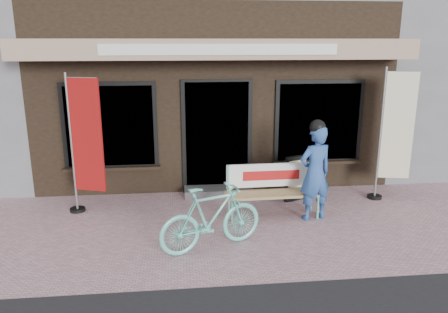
{
  "coord_description": "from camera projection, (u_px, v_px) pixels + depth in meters",
  "views": [
    {
      "loc": [
        -0.74,
        -6.19,
        2.9
      ],
      "look_at": [
        -0.0,
        0.7,
        1.05
      ],
      "focal_mm": 35.0,
      "sensor_mm": 36.0,
      "label": 1
    }
  ],
  "objects": [
    {
      "name": "bench",
      "position": [
        272.0,
        186.0,
        7.36
      ],
      "size": [
        1.64,
        0.46,
        0.88
      ],
      "rotation": [
        0.0,
        0.0,
        0.02
      ],
      "color": "#6CD3C0",
      "rests_on": "ground"
    },
    {
      "name": "nobori_cream",
      "position": [
        394.0,
        133.0,
        7.93
      ],
      "size": [
        0.73,
        0.32,
        2.45
      ],
      "rotation": [
        0.0,
        0.0,
        -0.2
      ],
      "color": "gray",
      "rests_on": "ground"
    },
    {
      "name": "bicycle",
      "position": [
        211.0,
        218.0,
        6.16
      ],
      "size": [
        1.63,
        0.99,
        0.95
      ],
      "primitive_type": "imported",
      "rotation": [
        0.0,
        0.0,
        1.94
      ],
      "color": "#6CD3C0",
      "rests_on": "ground"
    },
    {
      "name": "ground",
      "position": [
        229.0,
        233.0,
        6.77
      ],
      "size": [
        70.0,
        70.0,
        0.0
      ],
      "primitive_type": "plane",
      "color": "#C2949D",
      "rests_on": "ground"
    },
    {
      "name": "person",
      "position": [
        315.0,
        171.0,
        7.13
      ],
      "size": [
        0.66,
        0.53,
        1.69
      ],
      "rotation": [
        0.0,
        0.0,
        0.28
      ],
      "color": "#2D559C",
      "rests_on": "ground"
    },
    {
      "name": "menu_stand",
      "position": [
        296.0,
        178.0,
        8.06
      ],
      "size": [
        0.43,
        0.23,
        0.85
      ],
      "rotation": [
        0.0,
        0.0,
        0.38
      ],
      "color": "black",
      "rests_on": "ground"
    },
    {
      "name": "storefront",
      "position": [
        206.0,
        36.0,
        10.77
      ],
      "size": [
        7.0,
        6.77,
        6.0
      ],
      "color": "black",
      "rests_on": "ground"
    },
    {
      "name": "nobori_red",
      "position": [
        85.0,
        143.0,
        7.28
      ],
      "size": [
        0.71,
        0.35,
        2.4
      ],
      "rotation": [
        0.0,
        0.0,
        -0.31
      ],
      "color": "gray",
      "rests_on": "ground"
    }
  ]
}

